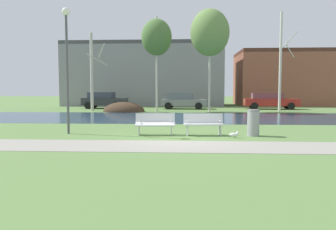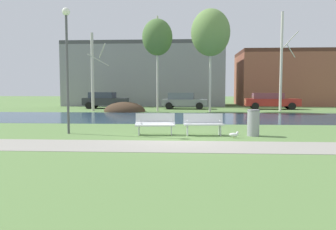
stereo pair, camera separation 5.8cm
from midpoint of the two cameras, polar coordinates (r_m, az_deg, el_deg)
The scene contains 18 objects.
ground_plane at distance 22.87m, azimuth 2.63°, elevation -0.28°, with size 120.00×120.00×0.00m, color #5B7F42.
paved_path_strip at distance 11.15m, azimuth 1.68°, elevation -5.24°, with size 60.00×2.29×0.01m, color gray.
river_band at distance 22.25m, azimuth 2.61°, elevation -0.40°, with size 80.00×8.55×0.01m, color #284256.
soil_mound at distance 28.11m, azimuth -7.19°, elevation 0.57°, with size 3.40×2.63×1.60m, color #423021.
bench_left at distance 13.85m, azimuth -2.04°, elevation -1.39°, with size 1.64×0.69×0.87m.
bench_right at distance 13.80m, azimuth 6.08°, elevation -1.44°, with size 1.64×0.69×0.87m.
trash_bin at distance 13.92m, azimuth 14.18°, elevation -1.20°, with size 0.50×0.50×1.05m.
seagull at distance 13.27m, azimuth 11.11°, elevation -3.22°, with size 0.41×0.15×0.25m.
streetlamp at distance 14.83m, azimuth -16.44°, elevation 10.41°, with size 0.32×0.32×5.17m.
birch_far_left at distance 29.40m, azimuth -12.37°, elevation 7.19°, with size 1.55×2.56×6.51m.
birch_left at distance 28.58m, azimuth -1.74°, elevation 12.82°, with size 2.48×2.48×7.78m.
birch_center_left at distance 28.17m, azimuth 7.18°, elevation 13.48°, with size 3.11×3.11×8.21m.
birch_center at distance 29.82m, azimuth 18.52°, elevation 8.54°, with size 1.43×2.36×8.12m.
parked_van_nearest_dark at distance 32.73m, azimuth -10.45°, elevation 2.49°, with size 4.18×2.21×1.54m.
parked_sedan_second_grey at distance 31.57m, azimuth 2.70°, elevation 2.44°, with size 4.26×2.26×1.50m.
parked_hatch_third_red at distance 32.55m, azimuth 16.84°, elevation 2.32°, with size 4.90×2.23×1.48m.
building_grey_warehouse at distance 39.01m, azimuth -3.75°, elevation 6.75°, with size 17.35×6.56×6.92m.
building_brick_low at distance 41.67m, azimuth 21.76°, elevation 5.69°, with size 14.55×7.63×6.04m.
Camera 2 is at (0.38, -12.79, 1.88)m, focal length 36.48 mm.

